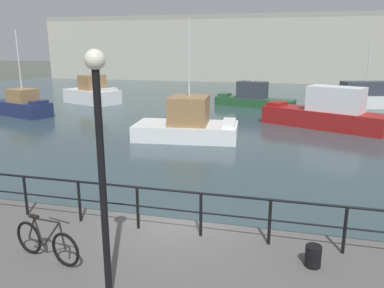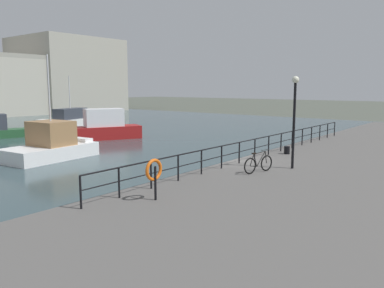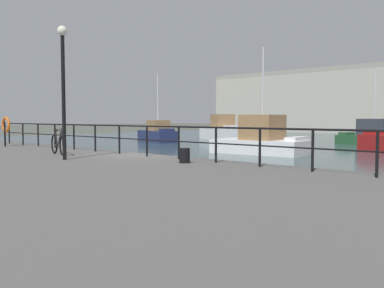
{
  "view_description": "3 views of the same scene",
  "coord_description": "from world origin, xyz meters",
  "px_view_note": "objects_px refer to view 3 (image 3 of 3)",
  "views": [
    {
      "loc": [
        2.61,
        -8.62,
        5.21
      ],
      "look_at": [
        -0.64,
        4.05,
        1.87
      ],
      "focal_mm": 35.8,
      "sensor_mm": 36.0,
      "label": 1
    },
    {
      "loc": [
        -17.05,
        -10.7,
        4.7
      ],
      "look_at": [
        -0.51,
        2.41,
        1.6
      ],
      "focal_mm": 36.5,
      "sensor_mm": 36.0,
      "label": 2
    },
    {
      "loc": [
        11.79,
        -10.41,
        2.29
      ],
      "look_at": [
        -1.49,
        4.08,
        1.06
      ],
      "focal_mm": 39.24,
      "sensor_mm": 36.0,
      "label": 3
    }
  ],
  "objects_px": {
    "moored_cabin_cruiser": "(157,134)",
    "moored_blue_motorboat": "(222,131)",
    "parked_bicycle": "(58,144)",
    "moored_green_narrowboat": "(375,136)",
    "quay_lamp_post": "(63,74)",
    "mooring_bollard": "(185,156)",
    "moored_white_yacht": "(261,140)",
    "life_ring_stand": "(6,126)"
  },
  "relations": [
    {
      "from": "moored_cabin_cruiser",
      "to": "moored_green_narrowboat",
      "type": "distance_m",
      "value": 19.18
    },
    {
      "from": "moored_white_yacht",
      "to": "life_ring_stand",
      "type": "distance_m",
      "value": 14.98
    },
    {
      "from": "moored_cabin_cruiser",
      "to": "life_ring_stand",
      "type": "bearing_deg",
      "value": -44.1
    },
    {
      "from": "moored_green_narrowboat",
      "to": "quay_lamp_post",
      "type": "distance_m",
      "value": 29.2
    },
    {
      "from": "moored_cabin_cruiser",
      "to": "moored_blue_motorboat",
      "type": "bearing_deg",
      "value": 93.71
    },
    {
      "from": "mooring_bollard",
      "to": "quay_lamp_post",
      "type": "bearing_deg",
      "value": -151.59
    },
    {
      "from": "moored_blue_motorboat",
      "to": "mooring_bollard",
      "type": "bearing_deg",
      "value": -31.57
    },
    {
      "from": "moored_white_yacht",
      "to": "moored_green_narrowboat",
      "type": "distance_m",
      "value": 13.68
    },
    {
      "from": "parked_bicycle",
      "to": "mooring_bollard",
      "type": "distance_m",
      "value": 5.39
    },
    {
      "from": "moored_blue_motorboat",
      "to": "moored_green_narrowboat",
      "type": "distance_m",
      "value": 15.01
    },
    {
      "from": "moored_green_narrowboat",
      "to": "parked_bicycle",
      "type": "height_order",
      "value": "moored_green_narrowboat"
    },
    {
      "from": "moored_cabin_cruiser",
      "to": "quay_lamp_post",
      "type": "xyz_separation_m",
      "value": [
        17.2,
        -19.94,
        2.88
      ]
    },
    {
      "from": "moored_blue_motorboat",
      "to": "moored_cabin_cruiser",
      "type": "distance_m",
      "value": 7.68
    },
    {
      "from": "moored_green_narrowboat",
      "to": "parked_bicycle",
      "type": "relative_size",
      "value": 4.19
    },
    {
      "from": "moored_white_yacht",
      "to": "parked_bicycle",
      "type": "bearing_deg",
      "value": -92.28
    },
    {
      "from": "moored_blue_motorboat",
      "to": "moored_green_narrowboat",
      "type": "relative_size",
      "value": 0.82
    },
    {
      "from": "parked_bicycle",
      "to": "moored_green_narrowboat",
      "type": "bearing_deg",
      "value": 100.99
    },
    {
      "from": "moored_white_yacht",
      "to": "life_ring_stand",
      "type": "xyz_separation_m",
      "value": [
        -4.91,
        -14.11,
        1.02
      ]
    },
    {
      "from": "moored_cabin_cruiser",
      "to": "quay_lamp_post",
      "type": "bearing_deg",
      "value": -30.66
    },
    {
      "from": "mooring_bollard",
      "to": "moored_green_narrowboat",
      "type": "bearing_deg",
      "value": 98.01
    },
    {
      "from": "mooring_bollard",
      "to": "moored_blue_motorboat",
      "type": "bearing_deg",
      "value": 126.34
    },
    {
      "from": "moored_cabin_cruiser",
      "to": "moored_green_narrowboat",
      "type": "xyz_separation_m",
      "value": [
        16.88,
        9.12,
        -0.02
      ]
    },
    {
      "from": "mooring_bollard",
      "to": "moored_cabin_cruiser",
      "type": "bearing_deg",
      "value": 138.92
    },
    {
      "from": "moored_green_narrowboat",
      "to": "quay_lamp_post",
      "type": "height_order",
      "value": "moored_green_narrowboat"
    },
    {
      "from": "life_ring_stand",
      "to": "quay_lamp_post",
      "type": "bearing_deg",
      "value": -10.96
    },
    {
      "from": "moored_cabin_cruiser",
      "to": "quay_lamp_post",
      "type": "distance_m",
      "value": 26.49
    },
    {
      "from": "moored_blue_motorboat",
      "to": "moored_cabin_cruiser",
      "type": "relative_size",
      "value": 0.92
    },
    {
      "from": "mooring_bollard",
      "to": "moored_white_yacht",
      "type": "bearing_deg",
      "value": 114.5
    },
    {
      "from": "moored_white_yacht",
      "to": "quay_lamp_post",
      "type": "bearing_deg",
      "value": -86.05
    },
    {
      "from": "life_ring_stand",
      "to": "quay_lamp_post",
      "type": "xyz_separation_m",
      "value": [
        7.66,
        -1.48,
        1.76
      ]
    },
    {
      "from": "quay_lamp_post",
      "to": "moored_green_narrowboat",
      "type": "bearing_deg",
      "value": 90.63
    },
    {
      "from": "moored_blue_motorboat",
      "to": "quay_lamp_post",
      "type": "xyz_separation_m",
      "value": [
        15.23,
        -27.36,
        2.76
      ]
    },
    {
      "from": "mooring_bollard",
      "to": "life_ring_stand",
      "type": "relative_size",
      "value": 0.31
    },
    {
      "from": "quay_lamp_post",
      "to": "moored_blue_motorboat",
      "type": "bearing_deg",
      "value": 119.11
    },
    {
      "from": "parked_bicycle",
      "to": "mooring_bollard",
      "type": "xyz_separation_m",
      "value": [
        5.27,
        1.09,
        -0.17
      ]
    },
    {
      "from": "quay_lamp_post",
      "to": "parked_bicycle",
      "type": "bearing_deg",
      "value": 155.67
    },
    {
      "from": "life_ring_stand",
      "to": "moored_green_narrowboat",
      "type": "bearing_deg",
      "value": 75.1
    },
    {
      "from": "moored_white_yacht",
      "to": "life_ring_stand",
      "type": "relative_size",
      "value": 4.82
    },
    {
      "from": "life_ring_stand",
      "to": "quay_lamp_post",
      "type": "height_order",
      "value": "quay_lamp_post"
    },
    {
      "from": "parked_bicycle",
      "to": "quay_lamp_post",
      "type": "height_order",
      "value": "quay_lamp_post"
    },
    {
      "from": "mooring_bollard",
      "to": "quay_lamp_post",
      "type": "height_order",
      "value": "quay_lamp_post"
    },
    {
      "from": "moored_blue_motorboat",
      "to": "parked_bicycle",
      "type": "distance_m",
      "value": 29.77
    }
  ]
}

